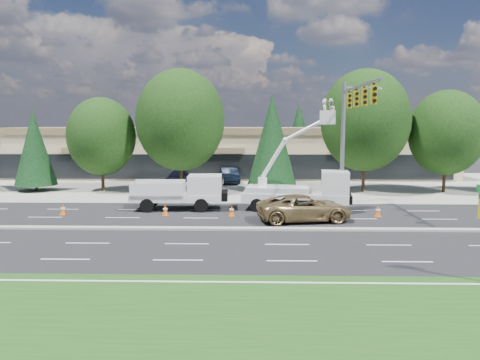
{
  "coord_description": "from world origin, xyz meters",
  "views": [
    {
      "loc": [
        3.23,
        -25.86,
        5.96
      ],
      "look_at": [
        2.48,
        3.6,
        2.4
      ],
      "focal_mm": 35.0,
      "sensor_mm": 36.0,
      "label": 1
    }
  ],
  "objects_px": {
    "minivan": "(304,208)",
    "utility_pickup": "(183,195)",
    "signal_mast": "(350,122)",
    "bucket_truck": "(305,187)"
  },
  "relations": [
    {
      "from": "utility_pickup",
      "to": "minivan",
      "type": "distance_m",
      "value": 8.82
    },
    {
      "from": "signal_mast",
      "to": "bucket_truck",
      "type": "height_order",
      "value": "signal_mast"
    },
    {
      "from": "signal_mast",
      "to": "bucket_truck",
      "type": "distance_m",
      "value": 5.52
    },
    {
      "from": "minivan",
      "to": "utility_pickup",
      "type": "bearing_deg",
      "value": 55.64
    },
    {
      "from": "signal_mast",
      "to": "minivan",
      "type": "bearing_deg",
      "value": -128.19
    },
    {
      "from": "bucket_truck",
      "to": "minivan",
      "type": "height_order",
      "value": "bucket_truck"
    },
    {
      "from": "signal_mast",
      "to": "minivan",
      "type": "xyz_separation_m",
      "value": [
        -3.55,
        -4.51,
        -5.25
      ]
    },
    {
      "from": "signal_mast",
      "to": "minivan",
      "type": "relative_size",
      "value": 1.74
    },
    {
      "from": "signal_mast",
      "to": "minivan",
      "type": "distance_m",
      "value": 7.78
    },
    {
      "from": "minivan",
      "to": "signal_mast",
      "type": "bearing_deg",
      "value": -47.86
    }
  ]
}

